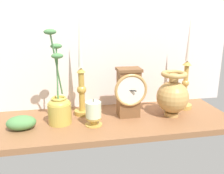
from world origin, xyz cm
name	(u,v)px	position (x,y,z in cm)	size (l,w,h in cm)	color
ground_plane	(114,121)	(0.00, 0.00, -1.20)	(100.00, 36.00, 2.40)	brown
back_wall	(106,37)	(0.00, 18.50, 32.50)	(120.00, 2.00, 65.00)	silver
mantel_clock	(129,92)	(6.73, 1.78, 10.99)	(13.80, 9.66, 21.01)	brown
candlestick_tall_left	(81,83)	(-12.72, 7.90, 14.28)	(7.10, 7.10, 42.58)	#B7913C
candlestick_tall_center	(186,79)	(34.90, 6.54, 13.93)	(7.56, 7.56, 40.86)	#BD9343
brass_vase_bulbous	(173,95)	(25.27, -1.22, 9.22)	(13.73, 13.73, 19.45)	tan
brass_vase_jar	(59,106)	(-22.31, -0.25, 7.55)	(9.32, 9.74, 37.37)	gold
pillar_candle_front	(93,113)	(-9.19, -4.49, 5.21)	(6.81, 6.81, 10.83)	gold
ivy_sprig	(21,123)	(-36.68, -3.05, 2.68)	(11.08, 7.76, 5.36)	#518B4A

